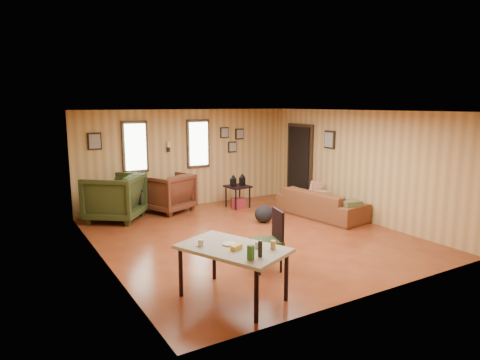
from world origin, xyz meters
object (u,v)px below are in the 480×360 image
object	(u,v)px
recliner_green	(114,195)
end_table	(126,198)
side_table	(238,185)
dining_table	(233,252)
sofa	(321,199)
recliner_brown	(168,191)

from	to	relation	value
recliner_green	end_table	xyz separation A→B (m)	(0.33, 0.24, -0.14)
recliner_green	side_table	xyz separation A→B (m)	(2.93, -0.35, 0.01)
side_table	end_table	bearing A→B (deg)	167.39
recliner_green	end_table	distance (m)	0.43
dining_table	side_table	bearing A→B (deg)	35.29
recliner_green	side_table	size ratio (longest dim) A/B	1.34
sofa	side_table	distance (m)	2.10
recliner_brown	dining_table	size ratio (longest dim) A/B	0.63
dining_table	recliner_green	bearing A→B (deg)	70.24
sofa	recliner_green	size ratio (longest dim) A/B	1.88
sofa	dining_table	world-z (taller)	dining_table
sofa	side_table	xyz separation A→B (m)	(-1.17, 1.74, 0.16)
recliner_brown	end_table	bearing A→B (deg)	-29.94
recliner_green	dining_table	size ratio (longest dim) A/B	0.70
sofa	recliner_brown	xyz separation A→B (m)	(-2.80, 2.22, 0.09)
sofa	recliner_brown	size ratio (longest dim) A/B	2.11
recliner_brown	end_table	size ratio (longest dim) A/B	1.33
side_table	dining_table	size ratio (longest dim) A/B	0.52
recliner_brown	dining_table	world-z (taller)	recliner_brown
recliner_green	end_table	size ratio (longest dim) A/B	1.49
recliner_green	recliner_brown	bearing A→B (deg)	133.97
sofa	dining_table	size ratio (longest dim) A/B	1.32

